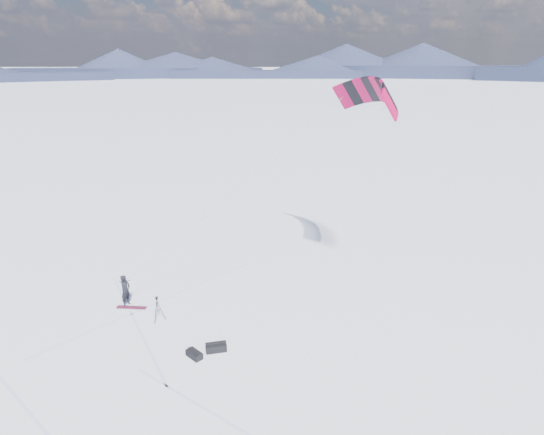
{
  "coord_description": "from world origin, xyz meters",
  "views": [
    {
      "loc": [
        6.45,
        -16.62,
        11.7
      ],
      "look_at": [
        5.9,
        5.29,
        4.12
      ],
      "focal_mm": 30.0,
      "sensor_mm": 36.0,
      "label": 1
    }
  ],
  "objects_px": {
    "gear_bag_b": "(194,354)",
    "snowboard": "(132,307)",
    "gear_bag_a": "(216,347)",
    "snowkiter": "(127,305)",
    "tripod": "(157,305)"
  },
  "relations": [
    {
      "from": "snowboard",
      "to": "gear_bag_b",
      "type": "distance_m",
      "value": 5.52
    },
    {
      "from": "snowkiter",
      "to": "snowboard",
      "type": "distance_m",
      "value": 0.42
    },
    {
      "from": "tripod",
      "to": "gear_bag_b",
      "type": "bearing_deg",
      "value": -64.67
    },
    {
      "from": "snowkiter",
      "to": "gear_bag_a",
      "type": "xyz_separation_m",
      "value": [
        5.06,
        -3.71,
        0.17
      ]
    },
    {
      "from": "gear_bag_a",
      "to": "snowkiter",
      "type": "bearing_deg",
      "value": 129.31
    },
    {
      "from": "snowkiter",
      "to": "snowboard",
      "type": "bearing_deg",
      "value": -113.38
    },
    {
      "from": "snowboard",
      "to": "tripod",
      "type": "height_order",
      "value": "tripod"
    },
    {
      "from": "tripod",
      "to": "gear_bag_a",
      "type": "xyz_separation_m",
      "value": [
        3.1,
        -2.36,
        -0.62
      ]
    },
    {
      "from": "snowkiter",
      "to": "gear_bag_a",
      "type": "height_order",
      "value": "snowkiter"
    },
    {
      "from": "snowboard",
      "to": "gear_bag_b",
      "type": "xyz_separation_m",
      "value": [
        3.9,
        -3.91,
        0.13
      ]
    },
    {
      "from": "gear_bag_b",
      "to": "snowboard",
      "type": "bearing_deg",
      "value": 177.76
    },
    {
      "from": "snowkiter",
      "to": "gear_bag_a",
      "type": "relative_size",
      "value": 1.72
    },
    {
      "from": "snowboard",
      "to": "snowkiter",
      "type": "bearing_deg",
      "value": 142.45
    },
    {
      "from": "tripod",
      "to": "gear_bag_a",
      "type": "bearing_deg",
      "value": -50.46
    },
    {
      "from": "snowkiter",
      "to": "gear_bag_b",
      "type": "xyz_separation_m",
      "value": [
        4.21,
        -4.19,
        0.15
      ]
    }
  ]
}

